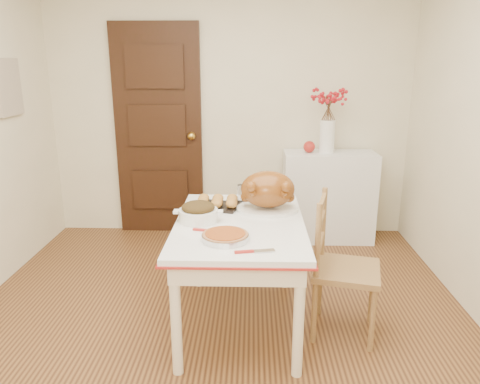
{
  "coord_description": "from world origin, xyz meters",
  "views": [
    {
      "loc": [
        0.23,
        -2.47,
        1.7
      ],
      "look_at": [
        0.15,
        0.29,
        0.9
      ],
      "focal_mm": 33.97,
      "sensor_mm": 36.0,
      "label": 1
    }
  ],
  "objects_px": {
    "chair_oak": "(347,267)",
    "sideboard": "(328,196)",
    "kitchen_table": "(240,273)",
    "pumpkin_pie": "(225,235)",
    "turkey_platter": "(268,191)"
  },
  "relations": [
    {
      "from": "chair_oak",
      "to": "sideboard",
      "type": "bearing_deg",
      "value": 8.65
    },
    {
      "from": "kitchen_table",
      "to": "chair_oak",
      "type": "bearing_deg",
      "value": -7.01
    },
    {
      "from": "kitchen_table",
      "to": "pumpkin_pie",
      "type": "distance_m",
      "value": 0.5
    },
    {
      "from": "sideboard",
      "to": "pumpkin_pie",
      "type": "bearing_deg",
      "value": -115.7
    },
    {
      "from": "sideboard",
      "to": "turkey_platter",
      "type": "distance_m",
      "value": 1.52
    },
    {
      "from": "turkey_platter",
      "to": "pumpkin_pie",
      "type": "relative_size",
      "value": 1.56
    },
    {
      "from": "kitchen_table",
      "to": "pumpkin_pie",
      "type": "bearing_deg",
      "value": -103.41
    },
    {
      "from": "sideboard",
      "to": "kitchen_table",
      "type": "bearing_deg",
      "value": -117.93
    },
    {
      "from": "sideboard",
      "to": "pumpkin_pie",
      "type": "xyz_separation_m",
      "value": [
        -0.89,
        -1.85,
        0.32
      ]
    },
    {
      "from": "sideboard",
      "to": "pumpkin_pie",
      "type": "distance_m",
      "value": 2.08
    },
    {
      "from": "turkey_platter",
      "to": "kitchen_table",
      "type": "bearing_deg",
      "value": -112.58
    },
    {
      "from": "kitchen_table",
      "to": "chair_oak",
      "type": "distance_m",
      "value": 0.69
    },
    {
      "from": "kitchen_table",
      "to": "chair_oak",
      "type": "height_order",
      "value": "chair_oak"
    },
    {
      "from": "turkey_platter",
      "to": "pumpkin_pie",
      "type": "height_order",
      "value": "turkey_platter"
    },
    {
      "from": "sideboard",
      "to": "chair_oak",
      "type": "xyz_separation_m",
      "value": [
        -0.14,
        -1.62,
        0.02
      ]
    }
  ]
}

